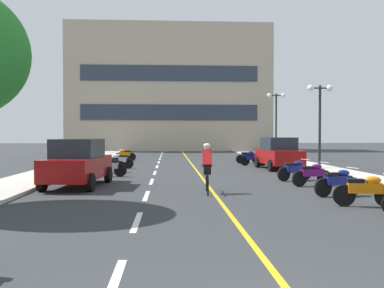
{
  "coord_description": "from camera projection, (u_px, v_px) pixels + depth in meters",
  "views": [
    {
      "loc": [
        -1.26,
        -3.45,
        2.0
      ],
      "look_at": [
        -0.18,
        15.96,
        1.54
      ],
      "focal_mm": 38.7,
      "sensor_mm": 36.0,
      "label": 1
    }
  ],
  "objects": [
    {
      "name": "office_building",
      "position": [
        170.0,
        90.0,
        52.29
      ],
      "size": [
        24.56,
        8.23,
        15.22
      ],
      "color": "#BCAD93",
      "rests_on": "ground"
    },
    {
      "name": "curb_right",
      "position": [
        294.0,
        163.0,
        27.92
      ],
      "size": [
        2.4,
        72.0,
        0.12
      ],
      "primitive_type": "cube",
      "color": "#B7B2A8",
      "rests_on": "ground"
    },
    {
      "name": "motorcycle_2",
      "position": [
        365.0,
        190.0,
        11.34
      ],
      "size": [
        1.68,
        0.66,
        0.92
      ],
      "color": "black",
      "rests_on": "ground"
    },
    {
      "name": "motorcycle_11",
      "position": [
        125.0,
        154.0,
        31.17
      ],
      "size": [
        1.69,
        0.62,
        0.92
      ],
      "color": "black",
      "rests_on": "ground"
    },
    {
      "name": "lane_dash_10",
      "position": [
        162.0,
        152.0,
        45.38
      ],
      "size": [
        0.14,
        2.2,
        0.01
      ],
      "primitive_type": "cube",
      "color": "silver",
      "rests_on": "ground"
    },
    {
      "name": "curb_left",
      "position": [
        79.0,
        164.0,
        27.12
      ],
      "size": [
        2.4,
        72.0,
        0.12
      ],
      "primitive_type": "cube",
      "color": "#B7B2A8",
      "rests_on": "ground"
    },
    {
      "name": "motorcycle_3",
      "position": [
        338.0,
        182.0,
        13.31
      ],
      "size": [
        1.68,
        0.66,
        0.92
      ],
      "color": "black",
      "rests_on": "ground"
    },
    {
      "name": "lane_dash_1",
      "position": [
        137.0,
        221.0,
        9.44
      ],
      "size": [
        0.14,
        2.2,
        0.01
      ],
      "primitive_type": "cube",
      "color": "silver",
      "rests_on": "ground"
    },
    {
      "name": "parked_car_near",
      "position": [
        78.0,
        163.0,
        15.79
      ],
      "size": [
        2.17,
        4.32,
        1.82
      ],
      "color": "black",
      "rests_on": "ground"
    },
    {
      "name": "lane_dash_6",
      "position": [
        159.0,
        162.0,
        29.41
      ],
      "size": [
        0.14,
        2.2,
        0.01
      ],
      "primitive_type": "cube",
      "color": "silver",
      "rests_on": "ground"
    },
    {
      "name": "motorcycle_8",
      "position": [
        120.0,
        160.0,
        24.21
      ],
      "size": [
        1.64,
        0.79,
        0.92
      ],
      "color": "black",
      "rests_on": "ground"
    },
    {
      "name": "parked_car_mid",
      "position": [
        278.0,
        153.0,
        23.6
      ],
      "size": [
        2.07,
        4.27,
        1.82
      ],
      "color": "black",
      "rests_on": "ground"
    },
    {
      "name": "cyclist_rider",
      "position": [
        207.0,
        167.0,
        14.01
      ],
      "size": [
        0.42,
        1.77,
        1.71
      ],
      "color": "black",
      "rests_on": "ground"
    },
    {
      "name": "motorcycle_5",
      "position": [
        295.0,
        170.0,
        17.78
      ],
      "size": [
        1.64,
        0.78,
        0.92
      ],
      "color": "black",
      "rests_on": "ground"
    },
    {
      "name": "motorcycle_9",
      "position": [
        254.0,
        158.0,
        26.24
      ],
      "size": [
        1.69,
        0.62,
        0.92
      ],
      "color": "black",
      "rests_on": "ground"
    },
    {
      "name": "motorcycle_7",
      "position": [
        109.0,
        164.0,
        21.41
      ],
      "size": [
        1.68,
        0.66,
        0.92
      ],
      "color": "black",
      "rests_on": "ground"
    },
    {
      "name": "motorcycle_10",
      "position": [
        248.0,
        157.0,
        28.25
      ],
      "size": [
        1.7,
        0.6,
        0.92
      ],
      "color": "black",
      "rests_on": "ground"
    },
    {
      "name": "lane_dash_2",
      "position": [
        146.0,
        196.0,
        13.43
      ],
      "size": [
        0.14,
        2.2,
        0.01
      ],
      "primitive_type": "cube",
      "color": "silver",
      "rests_on": "ground"
    },
    {
      "name": "lane_dash_9",
      "position": [
        162.0,
        154.0,
        41.38
      ],
      "size": [
        0.14,
        2.2,
        0.01
      ],
      "primitive_type": "cube",
      "color": "silver",
      "rests_on": "ground"
    },
    {
      "name": "lane_dash_11",
      "position": [
        163.0,
        151.0,
        49.37
      ],
      "size": [
        0.14,
        2.2,
        0.01
      ],
      "primitive_type": "cube",
      "color": "silver",
      "rests_on": "ground"
    },
    {
      "name": "lane_dash_3",
      "position": [
        152.0,
        182.0,
        17.43
      ],
      "size": [
        0.14,
        2.2,
        0.01
      ],
      "primitive_type": "cube",
      "color": "silver",
      "rests_on": "ground"
    },
    {
      "name": "lane_dash_7",
      "position": [
        160.0,
        159.0,
        33.4
      ],
      "size": [
        0.14,
        2.2,
        0.01
      ],
      "primitive_type": "cube",
      "color": "silver",
      "rests_on": "ground"
    },
    {
      "name": "centre_line_yellow",
      "position": [
        192.0,
        164.0,
        27.53
      ],
      "size": [
        0.12,
        66.0,
        0.01
      ],
      "primitive_type": "cube",
      "color": "gold",
      "rests_on": "ground"
    },
    {
      "name": "lane_dash_8",
      "position": [
        161.0,
        156.0,
        37.39
      ],
      "size": [
        0.14,
        2.2,
        0.01
      ],
      "primitive_type": "cube",
      "color": "silver",
      "rests_on": "ground"
    },
    {
      "name": "lane_dash_5",
      "position": [
        157.0,
        167.0,
        25.41
      ],
      "size": [
        0.14,
        2.2,
        0.01
      ],
      "primitive_type": "cube",
      "color": "silver",
      "rests_on": "ground"
    },
    {
      "name": "street_lamp_mid",
      "position": [
        320.0,
        106.0,
        23.43
      ],
      "size": [
        1.46,
        0.36,
        4.68
      ],
      "color": "black",
      "rests_on": "curb_right"
    },
    {
      "name": "motorcycle_6",
      "position": [
        109.0,
        167.0,
        19.49
      ],
      "size": [
        1.7,
        0.6,
        0.92
      ],
      "color": "black",
      "rests_on": "ground"
    },
    {
      "name": "motorcycle_4",
      "position": [
        312.0,
        174.0,
        15.92
      ],
      "size": [
        1.68,
        0.66,
        0.92
      ],
      "color": "black",
      "rests_on": "ground"
    },
    {
      "name": "lane_dash_4",
      "position": [
        155.0,
        173.0,
        21.42
      ],
      "size": [
        0.14,
        2.2,
        0.01
      ],
      "primitive_type": "cube",
      "color": "silver",
      "rests_on": "ground"
    },
    {
      "name": "street_lamp_far",
      "position": [
        276.0,
        111.0,
        32.29
      ],
      "size": [
        1.46,
        0.36,
        5.09
      ],
      "color": "black",
      "rests_on": "curb_right"
    },
    {
      "name": "ground_plane",
      "position": [
        190.0,
        168.0,
        24.53
      ],
      "size": [
        140.0,
        140.0,
        0.0
      ],
      "primitive_type": "plane",
      "color": "#2D3033"
    },
    {
      "name": "lane_dash_0",
      "position": [
        113.0,
        285.0,
        5.45
      ],
      "size": [
        0.14,
        2.2,
        0.01
      ],
      "primitive_type": "cube",
      "color": "silver",
      "rests_on": "ground"
    }
  ]
}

